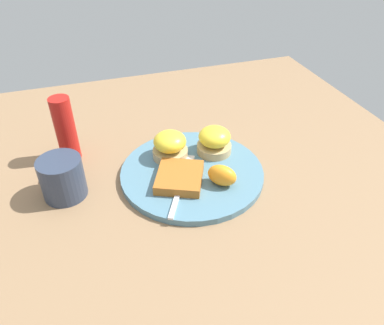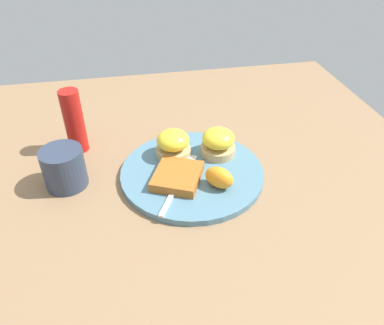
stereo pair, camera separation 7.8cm
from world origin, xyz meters
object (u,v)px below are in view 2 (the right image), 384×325
at_px(orange_wedge, 219,178).
at_px(fork, 180,179).
at_px(cup, 64,168).
at_px(hashbrown_patty, 178,176).
at_px(sandwich_benedict_right, 173,144).
at_px(condiment_bottle, 74,121).
at_px(sandwich_benedict_left, 218,142).

distance_m(orange_wedge, fork, 0.08).
bearing_deg(cup, hashbrown_patty, -102.27).
bearing_deg(sandwich_benedict_right, hashbrown_patty, 176.91).
xyz_separation_m(sandwich_benedict_right, fork, (-0.09, -0.00, -0.03)).
relative_size(orange_wedge, condiment_bottle, 0.40).
bearing_deg(fork, sandwich_benedict_right, 0.09).
height_order(sandwich_benedict_left, fork, sandwich_benedict_left).
xyz_separation_m(hashbrown_patty, fork, (-0.00, -0.00, -0.01)).
relative_size(sandwich_benedict_left, condiment_bottle, 0.52).
relative_size(sandwich_benedict_left, fork, 0.42).
relative_size(hashbrown_patty, condiment_bottle, 0.68).
distance_m(sandwich_benedict_left, orange_wedge, 0.11).
distance_m(fork, condiment_bottle, 0.28).
relative_size(sandwich_benedict_right, cup, 0.68).
xyz_separation_m(sandwich_benedict_left, condiment_bottle, (0.10, 0.31, 0.03)).
height_order(orange_wedge, cup, cup).
relative_size(sandwich_benedict_right, condiment_bottle, 0.52).
height_order(sandwich_benedict_left, orange_wedge, sandwich_benedict_left).
xyz_separation_m(sandwich_benedict_left, hashbrown_patty, (-0.08, 0.10, -0.02)).
xyz_separation_m(sandwich_benedict_left, sandwich_benedict_right, (0.01, 0.10, 0.00)).
xyz_separation_m(sandwich_benedict_right, condiment_bottle, (0.09, 0.21, 0.03)).
distance_m(hashbrown_patty, fork, 0.01).
distance_m(hashbrown_patty, condiment_bottle, 0.28).
relative_size(orange_wedge, cup, 0.53).
bearing_deg(condiment_bottle, hashbrown_patty, -130.42).
xyz_separation_m(orange_wedge, cup, (0.08, 0.30, 0.01)).
height_order(fork, condiment_bottle, condiment_bottle).
bearing_deg(hashbrown_patty, sandwich_benedict_left, -53.74).
xyz_separation_m(orange_wedge, fork, (0.03, 0.07, -0.02)).
bearing_deg(orange_wedge, hashbrown_patty, 65.81).
bearing_deg(hashbrown_patty, cup, 77.73).
bearing_deg(sandwich_benedict_right, sandwich_benedict_left, -96.99).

